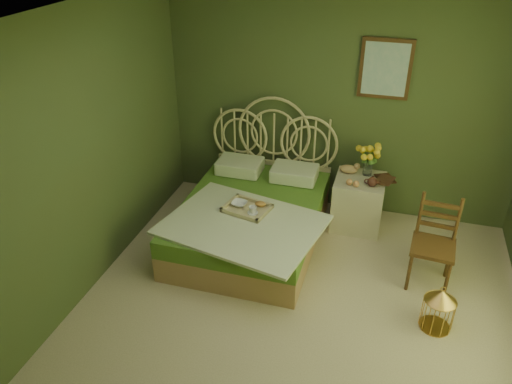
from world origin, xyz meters
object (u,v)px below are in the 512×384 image
(bed, at_px, (252,215))
(chair, at_px, (434,237))
(nightstand, at_px, (359,197))
(birdcage, at_px, (438,310))

(bed, relative_size, chair, 2.36)
(nightstand, xyz_separation_m, chair, (0.78, -0.79, 0.14))
(bed, xyz_separation_m, nightstand, (1.09, 0.60, 0.07))
(chair, height_order, birdcage, chair)
(birdcage, bearing_deg, chair, 96.19)
(nightstand, relative_size, birdcage, 2.51)
(birdcage, bearing_deg, nightstand, 120.33)
(nightstand, height_order, birdcage, nightstand)
(nightstand, distance_m, chair, 1.12)
(bed, bearing_deg, chair, -5.74)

